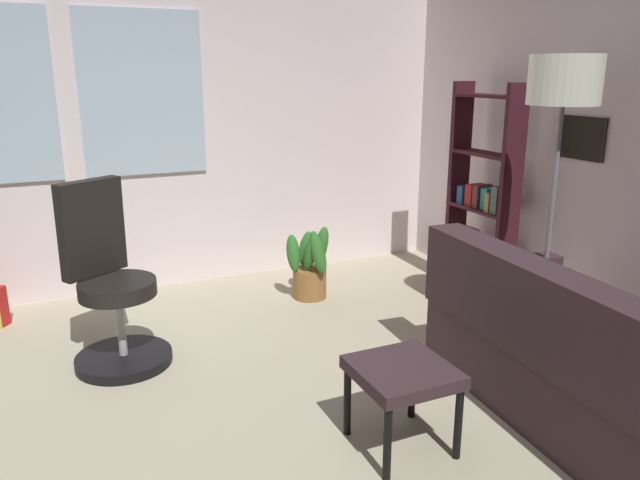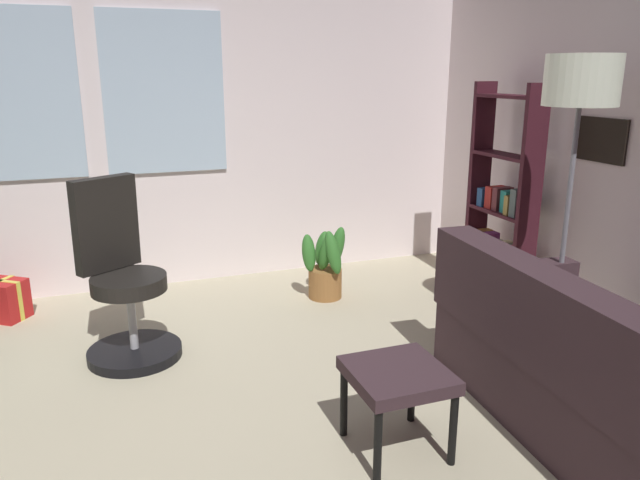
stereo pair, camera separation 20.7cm
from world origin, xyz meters
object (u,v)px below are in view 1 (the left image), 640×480
object	(u,v)px
office_chair	(112,294)
potted_plant	(310,267)
footstool	(402,378)
bookshelf	(482,203)
floor_lamp	(563,98)
couch	(635,379)

from	to	relation	value
office_chair	potted_plant	distance (m)	1.57
footstool	bookshelf	bearing A→B (deg)	42.73
footstool	potted_plant	world-z (taller)	potted_plant
office_chair	bookshelf	bearing A→B (deg)	1.29
potted_plant	bookshelf	bearing A→B (deg)	-19.31
footstool	office_chair	distance (m)	1.81
footstool	floor_lamp	bearing A→B (deg)	22.49
bookshelf	floor_lamp	xyz separation A→B (m)	(-0.24, -0.93, 0.82)
bookshelf	potted_plant	bearing A→B (deg)	160.69
footstool	floor_lamp	distance (m)	1.91
couch	footstool	xyz separation A→B (m)	(-1.06, 0.36, 0.07)
couch	office_chair	xyz separation A→B (m)	(-2.16, 1.80, 0.15)
bookshelf	floor_lamp	world-z (taller)	floor_lamp
floor_lamp	bookshelf	bearing A→B (deg)	75.42
footstool	couch	bearing A→B (deg)	-18.77
office_chair	floor_lamp	world-z (taller)	floor_lamp
couch	potted_plant	xyz separation A→B (m)	(-0.68, 2.29, -0.03)
floor_lamp	footstool	bearing A→B (deg)	-157.51
footstool	office_chair	bearing A→B (deg)	127.33
footstool	office_chair	xyz separation A→B (m)	(-1.10, 1.44, 0.08)
couch	floor_lamp	xyz separation A→B (m)	(0.32, 0.93, 1.26)
footstool	bookshelf	world-z (taller)	bookshelf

